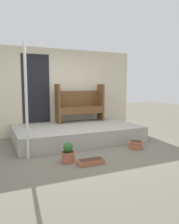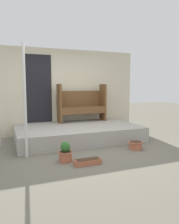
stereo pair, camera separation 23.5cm
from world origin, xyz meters
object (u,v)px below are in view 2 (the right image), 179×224
at_px(flower_pot_left, 65,153).
at_px(flower_pot_middle, 136,145).
at_px(bench, 82,103).
at_px(planter_box_rect, 88,162).
at_px(support_post, 25,101).

distance_m(flower_pot_left, flower_pot_middle, 1.77).
xyz_separation_m(bench, planter_box_rect, (-0.81, -2.63, -0.90)).
height_order(bench, flower_pot_middle, bench).
relative_size(bench, flower_pot_middle, 4.43).
distance_m(support_post, planter_box_rect, 1.75).
bearing_deg(flower_pot_middle, bench, 105.94).
distance_m(support_post, flower_pot_middle, 2.69).
xyz_separation_m(bench, flower_pot_left, (-1.16, -2.31, -0.78)).
xyz_separation_m(bench, flower_pot_middle, (0.60, -2.10, -0.85)).
xyz_separation_m(flower_pot_middle, planter_box_rect, (-1.41, -0.53, -0.05)).
height_order(flower_pot_left, planter_box_rect, flower_pot_left).
distance_m(flower_pot_left, planter_box_rect, 0.48).
bearing_deg(flower_pot_middle, support_post, 171.91).
relative_size(support_post, flower_pot_left, 5.95).
distance_m(bench, flower_pot_middle, 2.34).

